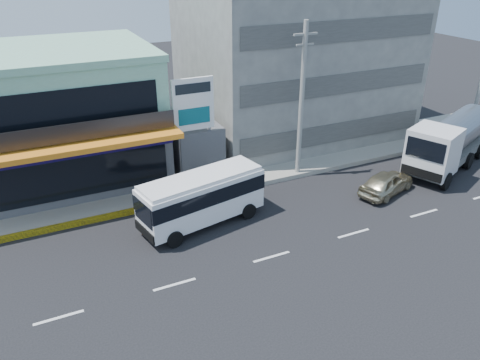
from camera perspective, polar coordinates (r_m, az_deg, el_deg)
name	(u,v)px	position (r m, az deg, el deg)	size (l,w,h in m)	color
ground	(271,257)	(23.47, 3.86, -9.33)	(120.00, 120.00, 0.00)	black
sidewalk	(269,164)	(32.73, 3.58, 1.91)	(70.00, 5.00, 0.30)	gray
shop_building	(57,119)	(32.03, -21.43, 6.94)	(12.40, 11.70, 8.00)	#47484C
concrete_building	(295,45)	(37.68, 6.71, 16.00)	(16.00, 12.00, 14.00)	gray
gap_structure	(188,142)	(32.36, -6.31, 4.58)	(3.00, 6.00, 3.50)	#47484C
satellite_dish	(192,121)	(30.84, -5.85, 7.11)	(1.50, 1.50, 0.15)	slate
billboard	(194,110)	(28.64, -5.69, 8.46)	(2.60, 0.18, 6.90)	gray
utility_pole_near	(302,101)	(29.77, 7.52, 9.50)	(1.60, 0.30, 10.00)	#999993
minibus	(202,195)	(25.30, -4.69, -1.89)	(7.25, 3.56, 2.91)	white
sedan	(387,183)	(30.22, 17.43, -0.31)	(1.71, 4.24, 1.45)	#C0B692
tanker_truck	(448,142)	(34.84, 24.05, 4.30)	(9.40, 5.97, 3.58)	silver
motorcycle_rider	(163,215)	(25.57, -9.33, -4.20)	(2.05, 1.30, 2.48)	#5C0D17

